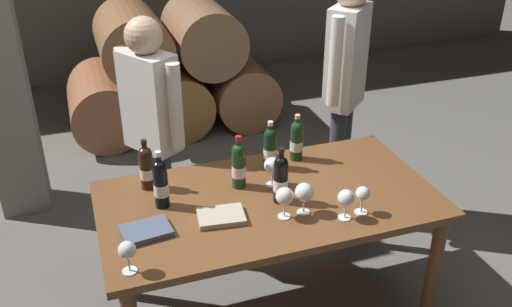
{
  "coord_description": "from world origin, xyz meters",
  "views": [
    {
      "loc": [
        -0.84,
        -2.24,
        2.3
      ],
      "look_at": [
        0.0,
        0.2,
        0.91
      ],
      "focal_mm": 39.43,
      "sensor_mm": 36.0,
      "label": 1
    }
  ],
  "objects_px": {
    "wine_bottle_1": "(239,165)",
    "wine_bottle_5": "(297,140)",
    "wine_bottle_0": "(146,167)",
    "wine_bottle_4": "(281,179)",
    "wine_bottle_3": "(161,183)",
    "leather_ledger": "(146,231)",
    "sommelier_presenting": "(345,77)",
    "wine_glass_4": "(304,193)",
    "tasting_notebook": "(221,216)",
    "taster_seated_left": "(152,123)",
    "wine_glass_0": "(272,166)",
    "wine_glass_1": "(363,195)",
    "wine_glass_5": "(285,197)",
    "wine_glass_3": "(127,251)",
    "dining_table": "(269,212)",
    "wine_bottle_2": "(270,148)"
  },
  "relations": [
    {
      "from": "wine_glass_5",
      "to": "leather_ledger",
      "type": "height_order",
      "value": "wine_glass_5"
    },
    {
      "from": "wine_glass_1",
      "to": "tasting_notebook",
      "type": "height_order",
      "value": "wine_glass_1"
    },
    {
      "from": "leather_ledger",
      "to": "sommelier_presenting",
      "type": "height_order",
      "value": "sommelier_presenting"
    },
    {
      "from": "dining_table",
      "to": "wine_glass_4",
      "type": "distance_m",
      "value": 0.3
    },
    {
      "from": "taster_seated_left",
      "to": "wine_bottle_1",
      "type": "bearing_deg",
      "value": -58.62
    },
    {
      "from": "wine_glass_3",
      "to": "wine_glass_5",
      "type": "distance_m",
      "value": 0.77
    },
    {
      "from": "wine_bottle_0",
      "to": "taster_seated_left",
      "type": "relative_size",
      "value": 0.18
    },
    {
      "from": "wine_bottle_4",
      "to": "dining_table",
      "type": "bearing_deg",
      "value": 132.91
    },
    {
      "from": "wine_bottle_1",
      "to": "wine_glass_5",
      "type": "bearing_deg",
      "value": -70.4
    },
    {
      "from": "wine_glass_1",
      "to": "wine_glass_3",
      "type": "distance_m",
      "value": 1.12
    },
    {
      "from": "wine_glass_1",
      "to": "sommelier_presenting",
      "type": "height_order",
      "value": "sommelier_presenting"
    },
    {
      "from": "wine_bottle_0",
      "to": "wine_bottle_4",
      "type": "height_order",
      "value": "wine_bottle_4"
    },
    {
      "from": "wine_bottle_0",
      "to": "wine_glass_0",
      "type": "height_order",
      "value": "wine_bottle_0"
    },
    {
      "from": "wine_bottle_4",
      "to": "tasting_notebook",
      "type": "relative_size",
      "value": 1.35
    },
    {
      "from": "wine_bottle_1",
      "to": "wine_bottle_5",
      "type": "height_order",
      "value": "wine_bottle_1"
    },
    {
      "from": "tasting_notebook",
      "to": "wine_bottle_4",
      "type": "bearing_deg",
      "value": 16.92
    },
    {
      "from": "wine_bottle_1",
      "to": "wine_bottle_2",
      "type": "xyz_separation_m",
      "value": [
        0.22,
        0.14,
        -0.01
      ]
    },
    {
      "from": "wine_bottle_1",
      "to": "wine_bottle_5",
      "type": "relative_size",
      "value": 1.07
    },
    {
      "from": "wine_glass_5",
      "to": "tasting_notebook",
      "type": "distance_m",
      "value": 0.32
    },
    {
      "from": "wine_bottle_3",
      "to": "wine_glass_1",
      "type": "height_order",
      "value": "wine_bottle_3"
    },
    {
      "from": "leather_ledger",
      "to": "wine_glass_4",
      "type": "bearing_deg",
      "value": -13.01
    },
    {
      "from": "sommelier_presenting",
      "to": "wine_bottle_1",
      "type": "bearing_deg",
      "value": -146.26
    },
    {
      "from": "wine_glass_5",
      "to": "tasting_notebook",
      "type": "relative_size",
      "value": 0.73
    },
    {
      "from": "sommelier_presenting",
      "to": "wine_glass_5",
      "type": "bearing_deg",
      "value": -129.65
    },
    {
      "from": "wine_glass_0",
      "to": "wine_glass_1",
      "type": "height_order",
      "value": "wine_glass_0"
    },
    {
      "from": "dining_table",
      "to": "wine_glass_4",
      "type": "xyz_separation_m",
      "value": [
        0.11,
        -0.18,
        0.21
      ]
    },
    {
      "from": "tasting_notebook",
      "to": "taster_seated_left",
      "type": "height_order",
      "value": "taster_seated_left"
    },
    {
      "from": "wine_bottle_4",
      "to": "wine_bottle_1",
      "type": "bearing_deg",
      "value": 127.62
    },
    {
      "from": "wine_bottle_5",
      "to": "wine_bottle_2",
      "type": "bearing_deg",
      "value": -166.59
    },
    {
      "from": "wine_glass_0",
      "to": "tasting_notebook",
      "type": "xyz_separation_m",
      "value": [
        -0.34,
        -0.21,
        -0.1
      ]
    },
    {
      "from": "dining_table",
      "to": "wine_bottle_1",
      "type": "height_order",
      "value": "wine_bottle_1"
    },
    {
      "from": "wine_glass_0",
      "to": "taster_seated_left",
      "type": "bearing_deg",
      "value": 129.95
    },
    {
      "from": "wine_bottle_1",
      "to": "wine_bottle_4",
      "type": "xyz_separation_m",
      "value": [
        0.15,
        -0.2,
        0.0
      ]
    },
    {
      "from": "sommelier_presenting",
      "to": "taster_seated_left",
      "type": "height_order",
      "value": "sommelier_presenting"
    },
    {
      "from": "wine_glass_5",
      "to": "leather_ledger",
      "type": "distance_m",
      "value": 0.66
    },
    {
      "from": "wine_bottle_1",
      "to": "wine_bottle_5",
      "type": "bearing_deg",
      "value": 24.33
    },
    {
      "from": "leather_ledger",
      "to": "dining_table",
      "type": "bearing_deg",
      "value": 2.27
    },
    {
      "from": "wine_bottle_3",
      "to": "leather_ledger",
      "type": "height_order",
      "value": "wine_bottle_3"
    },
    {
      "from": "wine_bottle_2",
      "to": "wine_bottle_4",
      "type": "height_order",
      "value": "wine_bottle_4"
    },
    {
      "from": "wine_bottle_0",
      "to": "wine_bottle_3",
      "type": "bearing_deg",
      "value": -78.77
    },
    {
      "from": "wine_bottle_1",
      "to": "wine_glass_3",
      "type": "bearing_deg",
      "value": -141.76
    },
    {
      "from": "wine_glass_0",
      "to": "wine_glass_1",
      "type": "relative_size",
      "value": 1.12
    },
    {
      "from": "wine_bottle_3",
      "to": "tasting_notebook",
      "type": "distance_m",
      "value": 0.34
    },
    {
      "from": "wine_bottle_1",
      "to": "wine_bottle_5",
      "type": "xyz_separation_m",
      "value": [
        0.39,
        0.18,
        -0.01
      ]
    },
    {
      "from": "wine_bottle_3",
      "to": "wine_glass_3",
      "type": "distance_m",
      "value": 0.5
    },
    {
      "from": "wine_glass_0",
      "to": "wine_glass_1",
      "type": "distance_m",
      "value": 0.5
    },
    {
      "from": "wine_glass_5",
      "to": "taster_seated_left",
      "type": "height_order",
      "value": "taster_seated_left"
    },
    {
      "from": "wine_glass_4",
      "to": "wine_glass_5",
      "type": "bearing_deg",
      "value": -178.43
    },
    {
      "from": "wine_bottle_1",
      "to": "sommelier_presenting",
      "type": "relative_size",
      "value": 0.17
    },
    {
      "from": "wine_bottle_1",
      "to": "wine_glass_5",
      "type": "xyz_separation_m",
      "value": [
        0.12,
        -0.34,
        -0.01
      ]
    }
  ]
}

